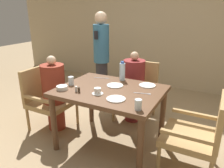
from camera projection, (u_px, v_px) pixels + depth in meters
ground_plane at (110, 144)px, 2.85m from camera, size 16.00×16.00×0.00m
wall_back at (168, 22)px, 4.52m from camera, size 8.00×0.06×2.80m
dining_table at (110, 97)px, 2.63m from camera, size 1.22×0.94×0.76m
chair_left_side at (47, 97)px, 3.15m from camera, size 0.56×0.56×0.88m
diner_in_left_chair at (54, 93)px, 3.06m from camera, size 0.32×0.32×1.08m
chair_far_side at (137, 89)px, 3.44m from camera, size 0.56×0.56×0.88m
diner_in_far_chair at (134, 87)px, 3.29m from camera, size 0.32×0.32×1.09m
chair_right_side at (199, 132)px, 2.24m from camera, size 0.56×0.56×0.88m
standing_host at (101, 56)px, 3.87m from camera, size 0.28×0.31×1.63m
plate_main_left at (115, 85)px, 2.70m from camera, size 0.20×0.20×0.01m
plate_main_right at (147, 85)px, 2.71m from camera, size 0.20×0.20×0.01m
plate_dessert_center at (116, 99)px, 2.30m from camera, size 0.20×0.20×0.01m
teacup_with_saucer at (98, 91)px, 2.44m from camera, size 0.13×0.13×0.07m
bowl_small at (62, 88)px, 2.58m from camera, size 0.13×0.13×0.05m
water_bottle at (122, 71)px, 2.88m from camera, size 0.08×0.08×0.26m
glass_tall_near at (138, 105)px, 2.06m from camera, size 0.07×0.07×0.10m
glass_tall_mid at (71, 81)px, 2.73m from camera, size 0.07×0.07×0.10m
salt_shaker at (76, 89)px, 2.51m from camera, size 0.03×0.03×0.07m
pepper_shaker at (79, 90)px, 2.49m from camera, size 0.03×0.03×0.06m
fork_beside_plate at (144, 93)px, 2.46m from camera, size 0.19×0.06×0.00m
knife_beside_plate at (102, 78)px, 3.00m from camera, size 0.20×0.07×0.00m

